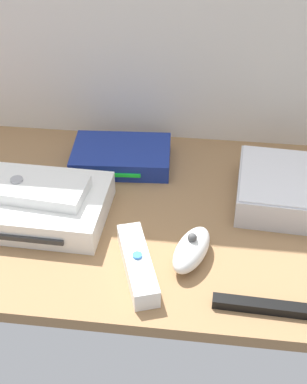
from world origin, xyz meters
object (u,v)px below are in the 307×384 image
object	(u,v)px
remote_nunchuk	(192,250)
network_router	(121,156)
game_console	(42,205)
mini_computer	(289,189)
sensor_bar	(302,311)
remote_wand	(137,264)
remote_classic_pad	(41,189)

from	to	relation	value
remote_nunchuk	network_router	bearing A→B (deg)	139.41
game_console	mini_computer	size ratio (longest dim) A/B	1.19
remote_nunchuk	sensor_bar	bearing A→B (deg)	-11.29
game_console	remote_wand	xyz separation A→B (cm)	(17.31, -10.66, -0.69)
sensor_bar	remote_classic_pad	bearing A→B (deg)	160.08
remote_wand	sensor_bar	bearing A→B (deg)	-31.95
network_router	remote_wand	size ratio (longest dim) A/B	1.24
mini_computer	game_console	bearing A→B (deg)	-167.64
mini_computer	remote_wand	distance (cm)	30.08
remote_classic_pad	game_console	bearing A→B (deg)	-127.72
remote_wand	remote_classic_pad	bearing A→B (deg)	128.46
remote_nunchuk	remote_classic_pad	world-z (taller)	remote_classic_pad
network_router	remote_classic_pad	bearing A→B (deg)	-125.38
network_router	remote_nunchuk	size ratio (longest dim) A/B	1.73
remote_nunchuk	sensor_bar	size ratio (longest dim) A/B	0.45
remote_wand	remote_nunchuk	distance (cm)	8.33
sensor_bar	network_router	bearing A→B (deg)	134.65
sensor_bar	remote_wand	bearing A→B (deg)	169.13
remote_wand	remote_nunchuk	bearing A→B (deg)	5.05
remote_nunchuk	game_console	bearing A→B (deg)	-178.22
mini_computer	sensor_bar	distance (cm)	24.83
network_router	remote_nunchuk	distance (cm)	28.10
remote_wand	remote_classic_pad	world-z (taller)	remote_classic_pad
network_router	remote_wand	distance (cm)	28.27
remote_wand	game_console	bearing A→B (deg)	129.35
remote_wand	remote_classic_pad	distance (cm)	20.64
game_console	remote_wand	world-z (taller)	game_console
network_router	game_console	bearing A→B (deg)	-125.56
network_router	sensor_bar	xyz separation A→B (cm)	(30.03, -32.67, -1.00)
mini_computer	network_router	xyz separation A→B (cm)	(-29.92, 7.91, -0.94)
game_console	remote_classic_pad	world-z (taller)	remote_classic_pad
game_console	remote_classic_pad	bearing A→B (deg)	48.70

